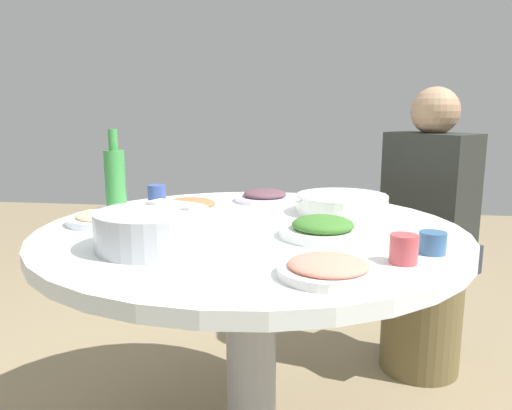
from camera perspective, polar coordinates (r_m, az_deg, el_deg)
The scene contains 14 objects.
round_dining_table at distance 1.50m, azimuth -0.55°, elevation -8.03°, with size 1.23×1.23×0.77m.
rice_bowl at distance 1.26m, azimuth -11.64°, elevation -2.65°, with size 0.29×0.29×0.10m.
soup_bowl at distance 1.67m, azimuth 9.76°, elevation 0.07°, with size 0.30×0.30×0.06m.
dish_noodles at distance 1.57m, azimuth -16.80°, elevation -1.40°, with size 0.23×0.23×0.04m.
dish_greens at distance 1.35m, azimuth 7.63°, elevation -2.69°, with size 0.24×0.24×0.06m.
dish_tofu_braise at distance 1.68m, azimuth -7.59°, elevation -0.14°, with size 0.23×0.23×0.04m.
dish_shrimp at distance 1.05m, azimuth 8.25°, elevation -7.15°, with size 0.21×0.21×0.04m.
dish_eggplant at distance 1.85m, azimuth 1.01°, elevation 0.99°, with size 0.22×0.22×0.04m.
green_bottle at distance 1.76m, azimuth -15.79°, elevation 3.07°, with size 0.07×0.07×0.27m.
tea_cup_near at distance 1.26m, azimuth 19.50°, elevation -4.09°, with size 0.06×0.06×0.05m, color #35608E.
tea_cup_far at distance 1.16m, azimuth 16.51°, elevation -4.84°, with size 0.06×0.06×0.07m, color #C0464C.
tea_cup_side at distance 1.84m, azimuth -11.26°, elevation 1.20°, with size 0.06×0.06×0.07m, color #354D96.
stool_for_diner_left at distance 2.31m, azimuth 18.32°, elevation -12.41°, with size 0.33×0.33×0.44m, color brown.
diner_left at distance 2.16m, azimuth 19.18°, elevation 0.82°, with size 0.47×0.47×0.76m.
Camera 1 is at (-1.40, -0.21, 1.12)m, focal length 35.04 mm.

